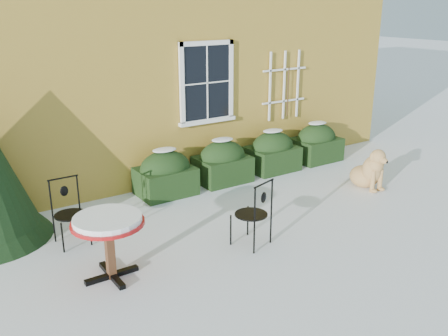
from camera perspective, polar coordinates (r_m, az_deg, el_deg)
ground at (r=7.82m, az=4.13°, el=-8.22°), size 80.00×80.00×0.00m
house at (r=13.21m, az=-15.29°, el=16.60°), size 12.40×8.40×6.40m
hedge_row at (r=10.48m, az=2.78°, el=1.24°), size 4.95×0.80×0.91m
bistro_table at (r=6.66m, az=-13.11°, el=-6.60°), size 0.95×0.95×0.88m
patio_chair_near at (r=7.45m, az=3.40°, el=-5.16°), size 0.58×0.57×1.04m
patio_chair_far at (r=7.87m, az=-17.24°, el=-4.81°), size 0.48×0.48×1.01m
dog at (r=10.19m, az=16.29°, el=-0.36°), size 0.60×0.94×0.86m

